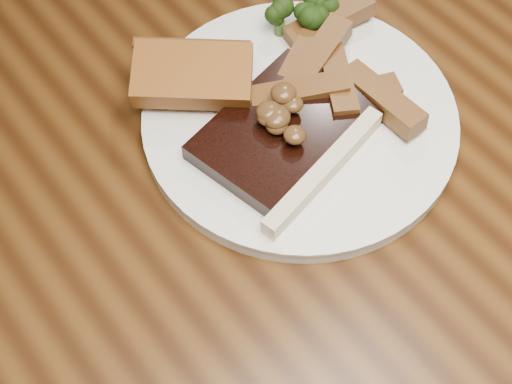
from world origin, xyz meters
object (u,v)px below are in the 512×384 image
dining_table (255,243)px  garlic_bread (194,89)px  chair_far (1,73)px  potato_wedges (346,69)px  steak (286,135)px  plate (300,120)px

dining_table → garlic_bread: bearing=80.9°
chair_far → potato_wedges: chair_far is taller
steak → garlic_bread: 0.10m
plate → garlic_bread: (-0.07, 0.08, 0.02)m
potato_wedges → chair_far: bearing=112.1°
plate → garlic_bread: garlic_bread is taller
dining_table → chair_far: chair_far is taller
steak → chair_far: bearing=89.6°
dining_table → plate: 0.14m
plate → steak: steak is taller
chair_far → potato_wedges: bearing=101.1°
chair_far → garlic_bread: chair_far is taller
chair_far → plate: bearing=94.3°
chair_far → garlic_bread: size_ratio=7.43×
potato_wedges → steak: bearing=-165.5°
dining_table → chair_far: (-0.06, 0.57, -0.21)m
plate → potato_wedges: bearing=8.5°
dining_table → garlic_bread: (0.02, 0.12, 0.12)m
chair_far → potato_wedges: 0.65m
plate → steak: 0.04m
garlic_bread → potato_wedges: size_ratio=0.90×
dining_table → plate: (0.08, 0.04, 0.10)m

